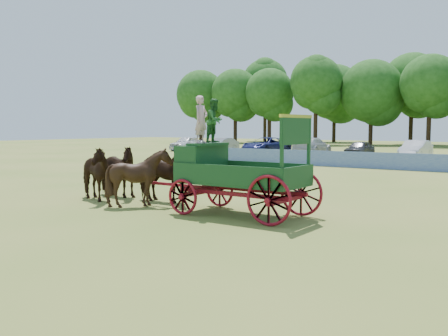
# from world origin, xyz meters

# --- Properties ---
(ground) EXTENTS (160.00, 160.00, 0.00)m
(ground) POSITION_xyz_m (0.00, 0.00, 0.00)
(ground) COLOR olive
(ground) RESTS_ON ground
(horse_lead_left) EXTENTS (2.51, 1.61, 1.96)m
(horse_lead_left) POSITION_xyz_m (-4.73, -1.31, 0.98)
(horse_lead_left) COLOR #331A0E
(horse_lead_left) RESTS_ON ground
(horse_lead_right) EXTENTS (2.38, 1.19, 1.96)m
(horse_lead_right) POSITION_xyz_m (-4.73, -0.21, 0.98)
(horse_lead_right) COLOR #331A0E
(horse_lead_right) RESTS_ON ground
(horse_wheel_left) EXTENTS (1.97, 1.80, 1.96)m
(horse_wheel_left) POSITION_xyz_m (-2.33, -1.31, 0.98)
(horse_wheel_left) COLOR #331A0E
(horse_wheel_left) RESTS_ON ground
(horse_wheel_right) EXTENTS (2.43, 1.33, 1.96)m
(horse_wheel_right) POSITION_xyz_m (-2.33, -0.21, 0.98)
(horse_wheel_right) COLOR #331A0E
(horse_wheel_right) RESTS_ON ground
(farm_dray) EXTENTS (6.00, 2.00, 3.60)m
(farm_dray) POSITION_xyz_m (0.66, -0.74, 1.55)
(farm_dray) COLOR maroon
(farm_dray) RESTS_ON ground
(sponsor_banner) EXTENTS (26.00, 0.08, 1.05)m
(sponsor_banner) POSITION_xyz_m (-1.00, 18.00, 0.53)
(sponsor_banner) COLOR #1B3D95
(sponsor_banner) RESTS_ON ground
(parked_cars) EXTENTS (37.62, 6.79, 1.64)m
(parked_cars) POSITION_xyz_m (-8.13, 29.93, 0.78)
(parked_cars) COLOR silver
(parked_cars) RESTS_ON ground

